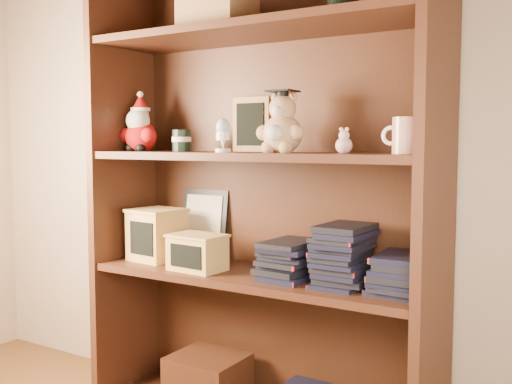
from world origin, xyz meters
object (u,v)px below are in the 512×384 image
(bookcase, at_px, (263,203))
(teacher_mug, at_px, (406,136))
(treats_box, at_px, (157,234))
(grad_teddy_bear, at_px, (282,128))

(bookcase, xyz_separation_m, teacher_mug, (0.50, -0.05, 0.22))
(bookcase, relative_size, treats_box, 8.41)
(bookcase, distance_m, treats_box, 0.45)
(grad_teddy_bear, xyz_separation_m, teacher_mug, (0.40, 0.01, -0.03))
(treats_box, bearing_deg, grad_teddy_bear, -0.58)
(treats_box, bearing_deg, teacher_mug, 0.05)
(bookcase, height_order, teacher_mug, bookcase)
(teacher_mug, distance_m, treats_box, 0.99)
(treats_box, bearing_deg, bookcase, 6.89)
(bookcase, distance_m, teacher_mug, 0.55)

